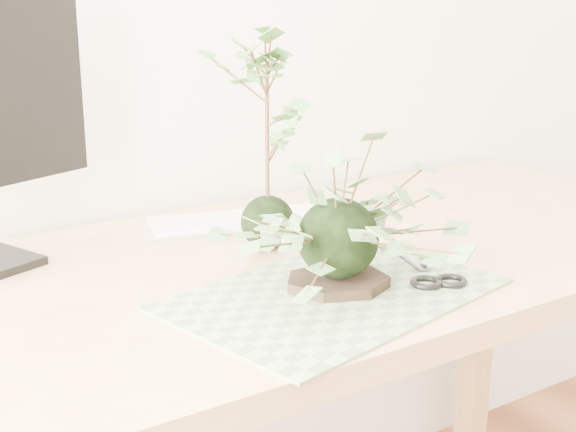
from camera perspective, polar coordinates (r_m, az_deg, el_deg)
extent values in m
cube|color=tan|center=(1.29, 0.87, -3.63)|extent=(1.60, 0.70, 0.04)
cube|color=tan|center=(2.09, 13.35, -7.07)|extent=(0.06, 0.06, 0.70)
cube|color=#5A7054|center=(1.12, 3.32, -5.55)|extent=(0.50, 0.38, 0.00)
cylinder|color=black|center=(1.14, 3.53, -4.71)|extent=(0.20, 0.20, 0.01)
sphere|color=black|center=(1.12, 3.58, -1.60)|extent=(0.11, 0.11, 0.11)
sphere|color=black|center=(1.31, -1.45, -0.45)|extent=(0.09, 0.09, 0.09)
cylinder|color=#402817|center=(1.28, -1.49, 5.07)|extent=(0.01, 0.01, 0.22)
cube|color=silver|center=(1.45, -1.96, -0.37)|extent=(0.44, 0.23, 0.01)
cube|color=silver|center=(1.45, -1.96, -0.06)|extent=(0.41, 0.20, 0.01)
cube|color=gray|center=(1.25, 7.73, -3.21)|extent=(0.04, 0.11, 0.00)
cube|color=gray|center=(1.26, 8.30, -3.07)|extent=(0.07, 0.11, 0.00)
torus|color=black|center=(1.17, 10.86, -4.64)|extent=(0.06, 0.06, 0.01)
torus|color=black|center=(1.19, 12.16, -4.27)|extent=(0.06, 0.06, 0.01)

